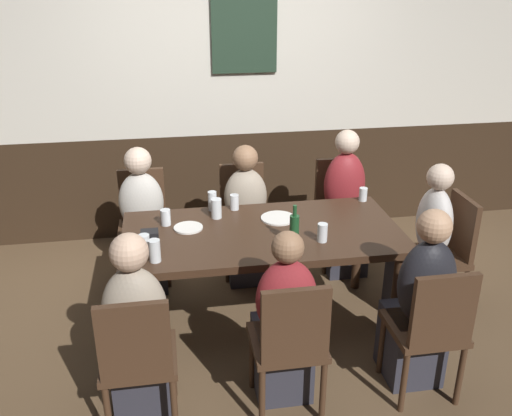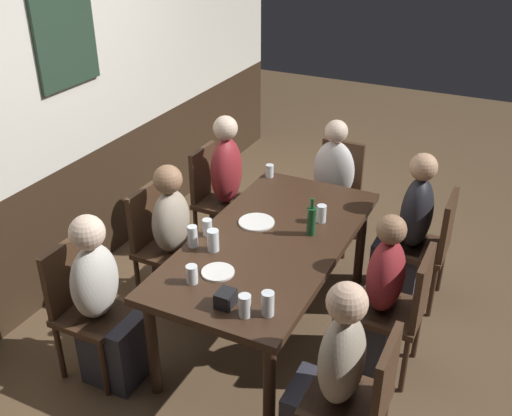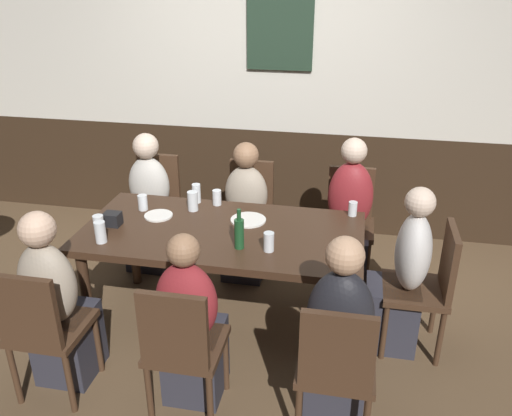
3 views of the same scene
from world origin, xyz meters
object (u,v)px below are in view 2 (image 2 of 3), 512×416
(beer_bottle_green, at_px, (311,220))
(chair_head_east, at_px, (337,189))
(beer_glass_tall, at_px, (321,215))
(dining_table, at_px, (270,249))
(person_mid_near, at_px, (374,304))
(highball_clear, at_px, (245,307))
(chair_right_far, at_px, (215,193))
(chair_mid_near, at_px, (401,306))
(chair_left_near, at_px, (361,398))
(person_mid_far, at_px, (179,249))
(beer_glass_half, at_px, (268,305))
(chair_right_near, at_px, (429,242))
(pint_glass_stout, at_px, (193,238))
(tumbler_water, at_px, (207,228))
(person_left_near, at_px, (330,389))
(pint_glass_amber, at_px, (192,275))
(plate_white_large, at_px, (257,222))
(person_head_east, at_px, (330,199))
(condiment_caddy, at_px, (226,299))
(pint_glass_pale, at_px, (213,242))
(person_left_far, at_px, (106,312))
(chair_mid_far, at_px, (159,240))
(person_right_far, at_px, (232,197))
(tumbler_short, at_px, (270,172))
(chair_left_far, at_px, (84,302))
(plate_white_small, at_px, (218,272))
(person_right_near, at_px, (406,238))

(beer_bottle_green, bearing_deg, chair_head_east, 10.31)
(beer_glass_tall, bearing_deg, dining_table, 148.41)
(person_mid_near, xyz_separation_m, highball_clear, (-0.76, 0.50, 0.34))
(chair_right_far, height_order, beer_bottle_green, beer_bottle_green)
(chair_mid_near, distance_m, chair_left_near, 0.81)
(chair_head_east, xyz_separation_m, person_mid_far, (-1.34, 0.71, -0.03))
(beer_glass_half, bearing_deg, chair_right_near, -20.57)
(chair_mid_near, distance_m, pint_glass_stout, 1.34)
(person_mid_near, bearing_deg, pint_glass_stout, 104.82)
(tumbler_water, height_order, beer_bottle_green, beer_bottle_green)
(chair_right_far, xyz_separation_m, pint_glass_stout, (-1.10, -0.48, 0.30))
(chair_left_near, bearing_deg, person_left_near, 90.00)
(person_mid_near, relative_size, beer_glass_half, 7.86)
(pint_glass_amber, height_order, plate_white_large, pint_glass_amber)
(person_head_east, height_order, condiment_caddy, person_head_east)
(chair_right_far, relative_size, condiment_caddy, 8.00)
(person_mid_near, height_order, highball_clear, person_mid_near)
(condiment_caddy, bearing_deg, pint_glass_pale, 36.28)
(chair_mid_near, distance_m, pint_glass_pale, 1.21)
(chair_head_east, relative_size, chair_right_near, 1.00)
(person_left_near, xyz_separation_m, tumbler_water, (0.67, 1.10, 0.31))
(person_left_far, bearing_deg, chair_mid_far, 11.38)
(person_right_far, height_order, tumbler_short, person_right_far)
(tumbler_water, bearing_deg, pint_glass_amber, -159.43)
(chair_mid_near, bearing_deg, person_left_near, 168.66)
(dining_table, relative_size, person_head_east, 1.62)
(person_left_near, distance_m, plate_white_large, 1.32)
(chair_left_far, xyz_separation_m, person_left_near, (0.00, -1.58, -0.01))
(chair_left_far, distance_m, pint_glass_stout, 0.77)
(plate_white_small, bearing_deg, chair_mid_far, 57.61)
(chair_head_east, height_order, person_mid_far, person_mid_far)
(person_right_near, relative_size, plate_white_large, 4.80)
(chair_mid_far, relative_size, person_right_far, 0.74)
(beer_glass_half, relative_size, tumbler_water, 1.24)
(pint_glass_stout, xyz_separation_m, beer_glass_tall, (0.64, -0.61, -0.01))
(highball_clear, relative_size, beer_bottle_green, 0.49)
(tumbler_short, bearing_deg, chair_left_near, -142.42)
(person_mid_near, height_order, plate_white_large, person_mid_near)
(beer_glass_half, bearing_deg, pint_glass_amber, 81.92)
(chair_left_far, height_order, pint_glass_amber, chair_left_far)
(chair_right_far, relative_size, person_left_far, 0.78)
(chair_right_near, bearing_deg, plate_white_large, 122.70)
(pint_glass_pale, relative_size, beer_bottle_green, 0.54)
(chair_mid_far, xyz_separation_m, plate_white_small, (-0.48, -0.76, 0.25))
(beer_glass_half, bearing_deg, person_right_near, -15.00)
(pint_glass_amber, bearing_deg, beer_glass_half, -98.08)
(pint_glass_pale, bearing_deg, chair_right_near, -46.19)
(chair_right_far, bearing_deg, chair_left_near, -132.82)
(chair_mid_near, bearing_deg, plate_white_small, 116.03)
(person_mid_far, height_order, person_left_near, person_left_near)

